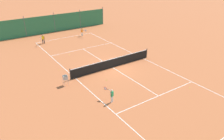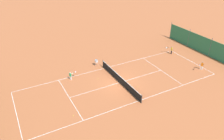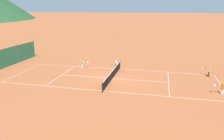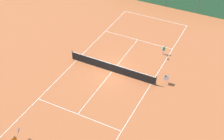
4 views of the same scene
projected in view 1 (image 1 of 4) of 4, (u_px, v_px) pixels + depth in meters
The scene contains 13 objects.
ground_plane at pixel (112, 67), 21.89m from camera, with size 600.00×600.00×0.00m, color #B25B33.
court_line_markings at pixel (112, 67), 21.89m from camera, with size 8.25×23.85×0.01m.
tennis_net at pixel (112, 63), 21.67m from camera, with size 9.18×0.08×1.06m.
windscreen_fence_near at pixel (55, 23), 32.85m from camera, with size 17.28×0.08×2.90m.
player_near_baseline at pixel (82, 31), 31.19m from camera, with size 0.45×1.02×1.18m.
player_near_service at pixel (43, 38), 28.13m from camera, with size 0.77×0.88×1.22m.
player_far_service at pixel (111, 94), 16.15m from camera, with size 0.36×0.97×1.09m.
tennis_ball_by_net_left at pixel (69, 55), 24.86m from camera, with size 0.07×0.07×0.07m, color #CCE033.
tennis_ball_near_corner at pixel (119, 59), 23.81m from camera, with size 0.07×0.07×0.07m, color #CCE033.
tennis_ball_service_box at pixel (59, 70), 21.30m from camera, with size 0.07×0.07×0.07m, color #CCE033.
tennis_ball_alley_right at pixel (190, 88), 18.19m from camera, with size 0.07×0.07×0.07m, color #CCE033.
tennis_ball_by_net_right at pixel (106, 80), 19.40m from camera, with size 0.07×0.07×0.07m, color #CCE033.
ball_hopper at pixel (65, 78), 18.42m from camera, with size 0.36×0.36×0.89m.
Camera 1 is at (11.18, 16.35, 9.32)m, focal length 35.00 mm.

